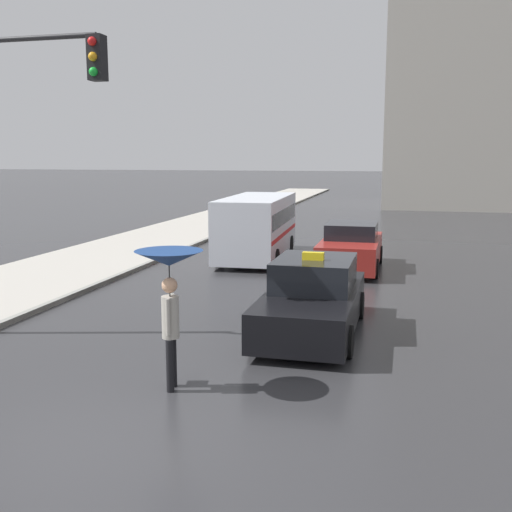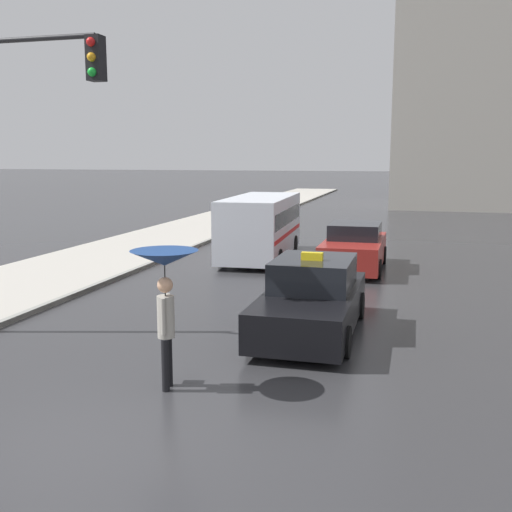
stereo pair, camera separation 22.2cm
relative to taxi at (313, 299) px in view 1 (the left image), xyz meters
name	(u,v)px [view 1 (the left image)]	position (x,y,z in m)	size (l,w,h in m)	color
ground_plane	(74,452)	(-2.08, -5.85, -0.70)	(300.00, 300.00, 0.00)	#2D2D30
taxi	(313,299)	(0.00, 0.00, 0.00)	(1.91, 4.50, 1.70)	black
sedan_red	(351,248)	(0.12, 7.37, 0.00)	(1.91, 4.35, 1.49)	maroon
ambulance_van	(257,224)	(-3.35, 8.68, 0.54)	(2.30, 5.86, 2.22)	silver
pedestrian_with_umbrella	(169,277)	(-1.68, -3.63, 1.11)	(1.05, 1.05, 2.21)	black
traffic_light	(10,126)	(-5.61, -1.83, 3.49)	(3.36, 0.38, 6.08)	black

